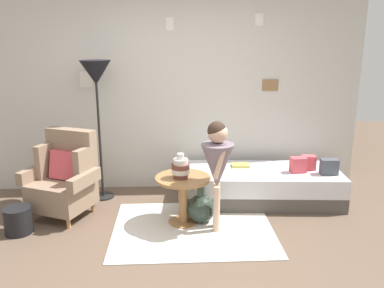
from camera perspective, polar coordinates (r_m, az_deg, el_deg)
ground_plane at (r=3.78m, az=-1.61°, el=-16.46°), size 12.00×12.00×0.00m
gallery_wall at (r=5.21m, az=-2.22°, el=7.64°), size 4.80×0.12×2.60m
rug at (r=4.33m, az=0.14°, el=-12.00°), size 1.68×1.34×0.01m
armchair at (r=4.72m, az=-17.77°, el=-4.65°), size 0.89×0.79×0.97m
daybed at (r=5.02m, az=9.86°, el=-5.86°), size 1.95×0.93×0.40m
pillow_head at (r=4.98m, az=19.06°, el=-3.10°), size 0.21×0.13×0.19m
pillow_mid at (r=5.08m, az=16.34°, el=-2.58°), size 0.17×0.13×0.17m
pillow_back at (r=4.94m, az=14.97°, el=-2.91°), size 0.19×0.13×0.18m
side_table at (r=4.30m, az=-1.30°, el=-6.60°), size 0.59×0.59×0.53m
vase_striped at (r=4.19m, az=-1.64°, el=-3.44°), size 0.19×0.19×0.27m
floor_lamp at (r=4.89m, az=-13.59°, el=8.93°), size 0.37×0.37×1.71m
person_child at (r=4.04m, az=3.65°, el=-2.54°), size 0.34×0.34×1.17m
book_on_daybed at (r=5.04m, az=6.96°, el=-3.05°), size 0.23×0.17×0.03m
demijohn_near at (r=4.41m, az=1.28°, el=-9.20°), size 0.31×0.31×0.40m
magazine_basket at (r=4.56m, az=-23.67°, el=-10.00°), size 0.28×0.28×0.28m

